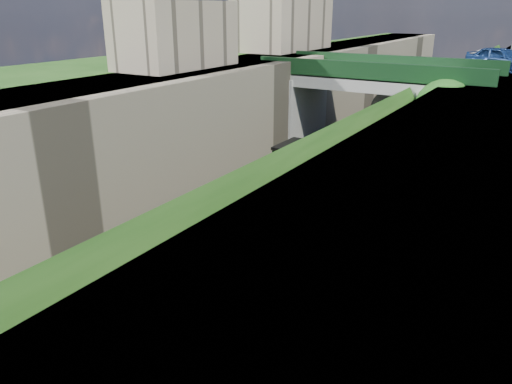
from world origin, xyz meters
TOP-DOWN VIEW (x-y plane):
  - ground at (0.00, 0.00)m, footprint 160.00×160.00m
  - trackbed at (0.00, 20.00)m, footprint 10.00×90.00m
  - retaining_wall at (-5.50, 20.00)m, footprint 1.00×90.00m
  - street_plateau_left at (-9.00, 20.00)m, footprint 6.00×90.00m
  - street_plateau_right at (9.50, 20.00)m, footprint 8.00×90.00m
  - embankment_slope at (5.00, 17.78)m, footprint 4.48×90.00m
  - track_left at (-2.00, 20.00)m, footprint 2.50×90.00m
  - track_right at (1.20, 20.00)m, footprint 2.50×90.00m
  - road_bridge at (0.94, 24.00)m, footprint 16.00×6.40m
  - building_far at (-10.50, 30.00)m, footprint 5.00×10.00m
  - building_near at (-9.50, 14.00)m, footprint 4.00×8.00m
  - tree at (5.91, 20.66)m, footprint 3.60×3.80m
  - car_blue at (7.53, 29.97)m, footprint 5.36×4.02m
  - locomotive at (1.20, 8.10)m, footprint 3.10×10.22m
  - tender at (1.20, 15.46)m, footprint 2.70×6.00m
  - coach_front at (1.20, 28.06)m, footprint 2.90×18.00m
  - coach_middle at (1.20, 46.86)m, footprint 2.90×18.00m
  - coach_rear at (1.20, 65.66)m, footprint 2.90×18.00m

SIDE VIEW (x-z plane):
  - ground at x=0.00m, z-range 0.00..0.00m
  - trackbed at x=0.00m, z-range 0.00..0.20m
  - track_left at x=-2.00m, z-range 0.15..0.35m
  - track_right at x=1.20m, z-range 0.15..0.35m
  - tender at x=1.20m, z-range 0.09..3.14m
  - locomotive at x=1.20m, z-range -0.02..3.81m
  - coach_front at x=1.20m, z-range 0.20..3.90m
  - coach_middle at x=1.20m, z-range 0.20..3.90m
  - coach_rear at x=1.20m, z-range 0.20..3.90m
  - embankment_slope at x=5.00m, z-range -0.42..5.94m
  - street_plateau_right at x=9.50m, z-range 0.00..6.25m
  - retaining_wall at x=-5.50m, z-range 0.00..7.00m
  - street_plateau_left at x=-9.00m, z-range 0.00..7.00m
  - road_bridge at x=0.94m, z-range 0.45..7.70m
  - tree at x=5.91m, z-range 1.35..7.95m
  - car_blue at x=7.53m, z-range 6.25..7.95m
  - building_near at x=-9.50m, z-range 7.00..11.00m
  - building_far at x=-10.50m, z-range 7.00..13.00m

